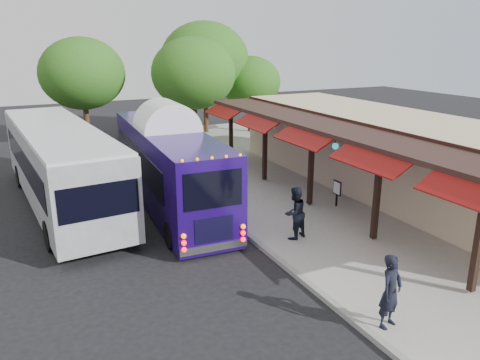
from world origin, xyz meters
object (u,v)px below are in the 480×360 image
ped_c (213,174)px  sign_board (337,189)px  coach_bus (169,162)px  ped_b (295,213)px  ped_a (391,291)px  ped_d (189,150)px  city_bus (60,163)px

ped_c → sign_board: (3.98, -4.02, -0.12)m
coach_bus → ped_b: 6.30m
ped_a → sign_board: 8.66m
ped_c → ped_d: bearing=-109.6°
coach_bus → city_bus: coach_bus is taller
ped_a → ped_c: bearing=72.4°
coach_bus → ped_c: coach_bus is taller
ped_b → ped_c: 6.11m
city_bus → ped_b: city_bus is taller
city_bus → coach_bus: bearing=-30.9°
ped_b → ped_a: bearing=65.0°
ped_b → city_bus: bearing=-64.9°
coach_bus → ped_d: bearing=65.7°
city_bus → ped_c: city_bus is taller
city_bus → ped_a: (6.19, -13.13, -0.82)m
ped_b → ped_d: size_ratio=1.12×
coach_bus → ped_d: 6.43m
ped_d → sign_board: ped_d is taller
ped_d → ped_a: bearing=90.7°
sign_board → coach_bus: bearing=149.5°
city_bus → ped_d: bearing=22.5°
ped_b → sign_board: bearing=-166.0°
ped_b → sign_board: 3.97m
city_bus → sign_board: city_bus is taller
coach_bus → ped_a: bearing=-76.9°
ped_d → ped_b: bearing=93.1°
sign_board → ped_a: bearing=-119.4°
ped_c → sign_board: size_ratio=1.57×
city_bus → sign_board: (10.33, -5.53, -1.01)m
ped_a → sign_board: ped_a is taller
coach_bus → ped_b: size_ratio=6.00×
ped_a → ped_c: size_ratio=1.08×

